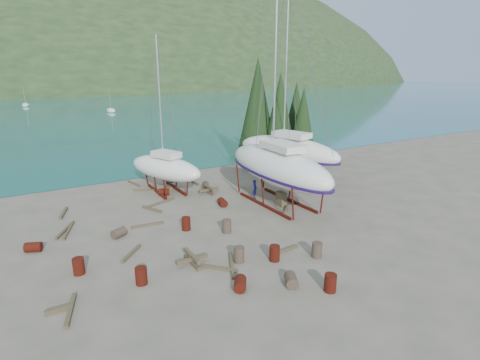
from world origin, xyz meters
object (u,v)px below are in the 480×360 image
large_sailboat_near (278,166)px  worker (255,189)px  large_sailboat_far (287,150)px  small_sailboat_shore (165,168)px

large_sailboat_near → worker: (-0.78, 1.94, -2.28)m
large_sailboat_far → small_sailboat_shore: 11.42m
large_sailboat_near → worker: size_ratio=12.05×
large_sailboat_near → large_sailboat_far: bearing=48.2°
large_sailboat_far → small_sailboat_shore: bearing=151.8°
large_sailboat_far → small_sailboat_shore: (-11.10, 2.58, -0.79)m
large_sailboat_near → small_sailboat_shore: bearing=131.9°
large_sailboat_far → worker: large_sailboat_far is taller
small_sailboat_shore → worker: 7.96m
small_sailboat_shore → large_sailboat_far: bearing=-35.3°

